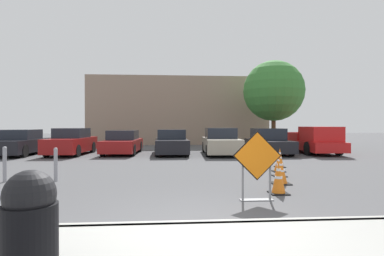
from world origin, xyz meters
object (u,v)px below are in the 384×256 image
at_px(traffic_cone_third, 279,166).
at_px(pickup_truck, 314,141).
at_px(parked_car_third, 123,143).
at_px(traffic_cone_fourth, 278,164).
at_px(parked_car_second, 71,142).
at_px(parked_car_fifth, 221,142).
at_px(road_closed_sign, 257,162).
at_px(traffic_cone_fifth, 280,158).
at_px(parked_car_nearest, 20,143).
at_px(parked_car_sixth, 268,142).
at_px(traffic_cone_nearest, 279,178).
at_px(parked_car_fourth, 171,143).
at_px(trash_bin, 30,222).
at_px(bollard_second, 5,163).
at_px(traffic_cone_second, 281,171).
at_px(bollard_nearest, 56,164).

distance_m(traffic_cone_third, pickup_truck, 9.28).
distance_m(parked_car_third, pickup_truck, 11.48).
bearing_deg(traffic_cone_fourth, traffic_cone_third, -108.38).
height_order(parked_car_second, parked_car_fifth, parked_car_fifth).
height_order(road_closed_sign, traffic_cone_fifth, road_closed_sign).
distance_m(parked_car_nearest, parked_car_sixth, 14.36).
relative_size(parked_car_nearest, parked_car_third, 1.02).
bearing_deg(pickup_truck, traffic_cone_nearest, 62.42).
bearing_deg(pickup_truck, traffic_cone_fifth, 55.99).
xyz_separation_m(traffic_cone_fifth, pickup_truck, (4.22, 5.67, 0.35)).
bearing_deg(traffic_cone_nearest, parked_car_fourth, 104.25).
distance_m(trash_bin, bollard_second, 7.03).
xyz_separation_m(traffic_cone_second, bollard_nearest, (-6.66, 0.86, 0.17)).
bearing_deg(traffic_cone_fifth, pickup_truck, 53.32).
relative_size(traffic_cone_second, pickup_truck, 0.14).
distance_m(traffic_cone_second, trash_bin, 7.02).
xyz_separation_m(parked_car_fourth, bollard_second, (-5.00, -8.28, -0.10)).
distance_m(traffic_cone_third, parked_car_fifth, 7.60).
relative_size(traffic_cone_fifth, bollard_nearest, 0.76).
bearing_deg(parked_car_second, trash_bin, 109.20).
relative_size(parked_car_nearest, bollard_nearest, 4.36).
height_order(road_closed_sign, traffic_cone_third, road_closed_sign).
bearing_deg(road_closed_sign, traffic_cone_nearest, 41.27).
bearing_deg(traffic_cone_fifth, bollard_nearest, -162.53).
bearing_deg(parked_car_third, bollard_second, 78.33).
bearing_deg(parked_car_fourth, parked_car_nearest, -2.31).
height_order(traffic_cone_nearest, parked_car_fourth, parked_car_fourth).
bearing_deg(parked_car_nearest, bollard_nearest, 120.42).
bearing_deg(parked_car_fifth, traffic_cone_fourth, 101.50).
relative_size(trash_bin, bollard_nearest, 1.07).
bearing_deg(traffic_cone_second, parked_car_fourth, 108.94).
xyz_separation_m(parked_car_fifth, pickup_truck, (5.73, 0.23, 0.02)).
height_order(traffic_cone_fourth, parked_car_fourth, parked_car_fourth).
bearing_deg(parked_car_sixth, road_closed_sign, 70.97).
distance_m(road_closed_sign, parked_car_fifth, 10.70).
height_order(parked_car_fifth, bollard_second, parked_car_fifth).
height_order(traffic_cone_fifth, parked_car_fifth, parked_car_fifth).
bearing_deg(traffic_cone_second, parked_car_nearest, 141.87).
height_order(traffic_cone_fourth, parked_car_fifth, parked_car_fifth).
height_order(traffic_cone_second, parked_car_sixth, parked_car_sixth).
bearing_deg(bollard_nearest, parked_car_nearest, 121.34).
height_order(traffic_cone_nearest, traffic_cone_fourth, traffic_cone_nearest).
bearing_deg(traffic_cone_fourth, parked_car_sixth, 74.52).
relative_size(road_closed_sign, bollard_second, 1.47).
bearing_deg(road_closed_sign, traffic_cone_second, 56.20).
distance_m(parked_car_second, bollard_second, 8.39).
xyz_separation_m(road_closed_sign, traffic_cone_third, (1.67, 3.09, -0.53)).
distance_m(traffic_cone_fourth, trash_bin, 9.24).
height_order(parked_car_nearest, trash_bin, parked_car_nearest).
height_order(parked_car_fourth, trash_bin, parked_car_fourth).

